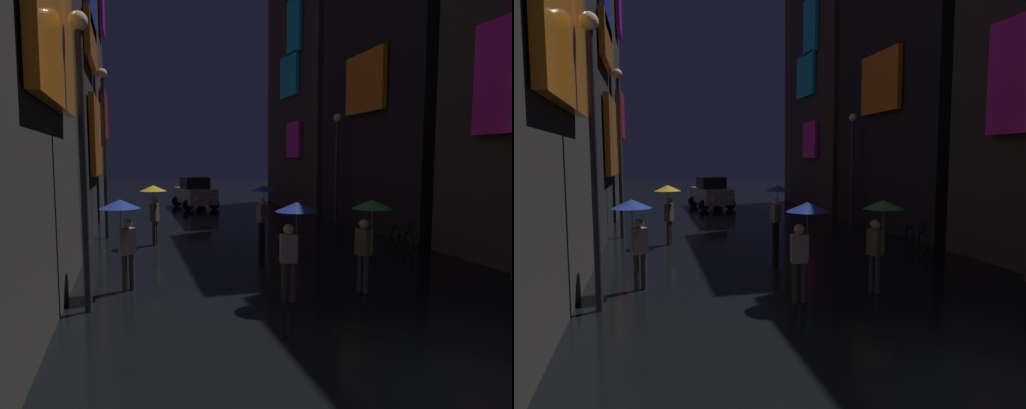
# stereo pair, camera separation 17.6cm
# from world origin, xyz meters

# --- Properties ---
(ground_plane) EXTENTS (120.00, 120.00, 0.00)m
(ground_plane) POSITION_xyz_m (0.00, 0.00, 0.00)
(ground_plane) COLOR black
(building_left_mid) EXTENTS (4.25, 7.41, 15.31)m
(building_left_mid) POSITION_xyz_m (-7.46, 12.70, 7.67)
(building_left_mid) COLOR black
(building_left_mid) RESTS_ON ground
(building_right_mid) EXTENTS (4.25, 8.35, 15.80)m
(building_right_mid) POSITION_xyz_m (7.49, 13.17, 7.91)
(building_right_mid) COLOR black
(building_right_mid) RESTS_ON ground
(building_right_far) EXTENTS (4.25, 8.80, 14.39)m
(building_right_far) POSITION_xyz_m (7.49, 22.40, 7.20)
(building_right_far) COLOR #33302D
(building_right_far) RESTS_ON ground
(pedestrian_foreground_left_blue) EXTENTS (0.90, 0.90, 2.12)m
(pedestrian_foreground_left_blue) POSITION_xyz_m (-0.86, 4.38, 1.67)
(pedestrian_foreground_left_blue) COLOR #38332D
(pedestrian_foreground_left_blue) RESTS_ON ground
(pedestrian_foreground_right_blue) EXTENTS (0.90, 0.90, 2.12)m
(pedestrian_foreground_right_blue) POSITION_xyz_m (-4.33, 6.08, 1.67)
(pedestrian_foreground_right_blue) COLOR #38332D
(pedestrian_foreground_right_blue) RESTS_ON ground
(pedestrian_midstreet_left_blue) EXTENTS (0.90, 0.90, 2.12)m
(pedestrian_midstreet_left_blue) POSITION_xyz_m (0.28, 10.47, 1.67)
(pedestrian_midstreet_left_blue) COLOR black
(pedestrian_midstreet_left_blue) RESTS_ON ground
(pedestrian_near_crossing_yellow) EXTENTS (0.90, 0.90, 2.12)m
(pedestrian_near_crossing_yellow) POSITION_xyz_m (-3.34, 11.58, 1.67)
(pedestrian_near_crossing_yellow) COLOR #38332D
(pedestrian_near_crossing_yellow) RESTS_ON ground
(pedestrian_midstreet_centre_green) EXTENTS (0.90, 0.90, 2.12)m
(pedestrian_midstreet_centre_green) POSITION_xyz_m (0.98, 4.52, 1.67)
(pedestrian_midstreet_centre_green) COLOR #2D2D38
(pedestrian_midstreet_centre_green) RESTS_ON ground
(bicycle_parked_at_storefront) EXTENTS (0.37, 1.80, 0.96)m
(bicycle_parked_at_storefront) POSITION_xyz_m (4.60, 8.68, 0.39)
(bicycle_parked_at_storefront) COLOR black
(bicycle_parked_at_storefront) RESTS_ON ground
(car_distant) EXTENTS (2.63, 4.32, 1.92)m
(car_distant) POSITION_xyz_m (-0.22, 23.61, 0.93)
(car_distant) COLOR #99999E
(car_distant) RESTS_ON ground
(streetlamp_right_far) EXTENTS (0.36, 0.36, 5.06)m
(streetlamp_right_far) POSITION_xyz_m (5.00, 14.57, 3.20)
(streetlamp_right_far) COLOR #2D2D33
(streetlamp_right_far) RESTS_ON ground
(streetlamp_left_near) EXTENTS (0.36, 0.36, 5.76)m
(streetlamp_left_near) POSITION_xyz_m (-5.00, 4.86, 3.58)
(streetlamp_left_near) COLOR #2D2D33
(streetlamp_left_near) RESTS_ON ground
(streetlamp_left_far) EXTENTS (0.36, 0.36, 6.35)m
(streetlamp_left_far) POSITION_xyz_m (-5.00, 13.61, 3.90)
(streetlamp_left_far) COLOR #2D2D33
(streetlamp_left_far) RESTS_ON ground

